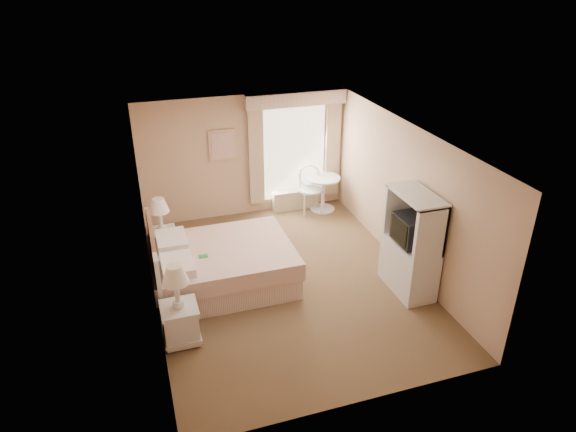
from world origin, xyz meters
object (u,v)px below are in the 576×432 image
object	(u,v)px
nightstand_near	(180,314)
round_table	(323,188)
bed	(216,265)
armoire	(411,251)
nightstand_far	(163,236)
cafe_chair	(310,185)

from	to	relation	value
nightstand_near	round_table	size ratio (longest dim) A/B	1.63
bed	armoire	xyz separation A→B (m)	(2.93, -1.05, 0.33)
bed	nightstand_far	bearing A→B (deg)	122.71
nightstand_near	armoire	bearing A→B (deg)	2.68
nightstand_near	round_table	bearing A→B (deg)	44.30
bed	cafe_chair	distance (m)	3.25
bed	round_table	bearing A→B (deg)	38.15
nightstand_far	round_table	xyz separation A→B (m)	(3.42, 0.99, 0.06)
round_table	armoire	distance (m)	3.18
bed	nightstand_far	distance (m)	1.35
nightstand_near	round_table	distance (m)	4.78
bed	nightstand_far	xyz separation A→B (m)	(-0.73, 1.13, 0.06)
armoire	nightstand_far	bearing A→B (deg)	149.14
nightstand_near	nightstand_far	size ratio (longest dim) A/B	1.05
nightstand_far	cafe_chair	world-z (taller)	nightstand_far
round_table	cafe_chair	distance (m)	0.29
armoire	nightstand_near	bearing A→B (deg)	-177.32
round_table	armoire	world-z (taller)	armoire
round_table	cafe_chair	bearing A→B (deg)	171.85
nightstand_near	round_table	xyz separation A→B (m)	(3.42, 3.34, 0.04)
cafe_chair	armoire	size ratio (longest dim) A/B	0.59
cafe_chair	bed	bearing A→B (deg)	-134.32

